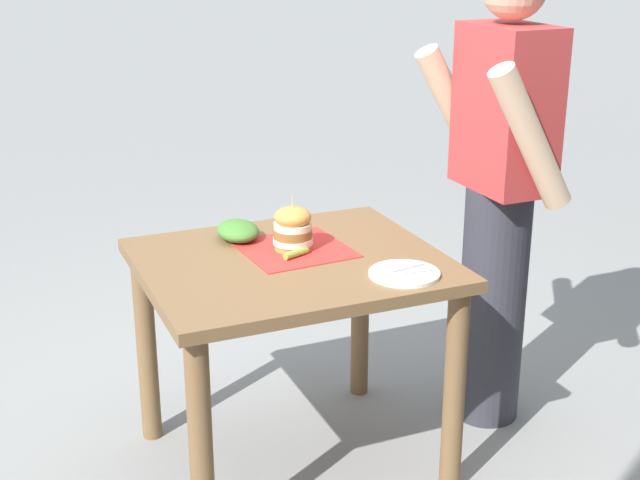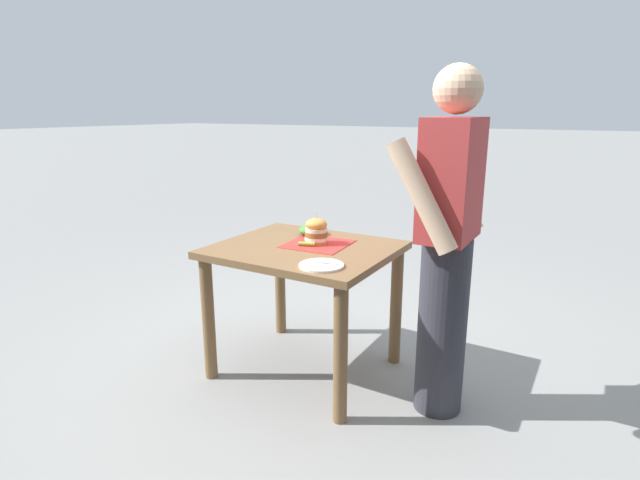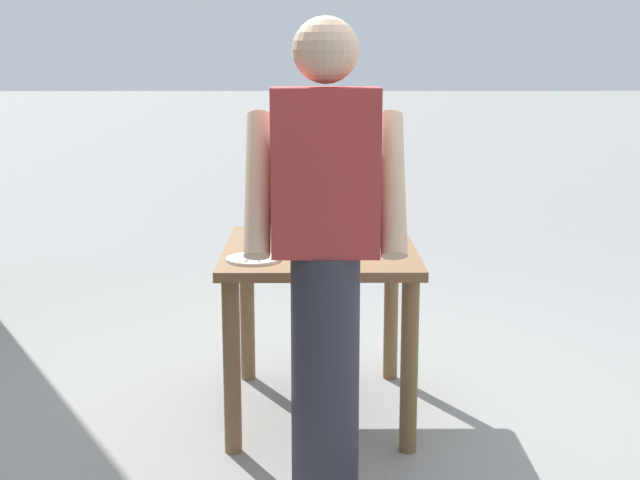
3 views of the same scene
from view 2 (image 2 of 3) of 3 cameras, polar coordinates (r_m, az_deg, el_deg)
name	(u,v)px [view 2 (image 2 of 3)]	position (r m, az deg, el deg)	size (l,w,h in m)	color
ground_plane	(306,368)	(3.06, -1.67, -14.46)	(80.00, 80.00, 0.00)	gray
patio_table	(305,270)	(2.82, -1.76, -3.40)	(0.82, 0.96, 0.75)	brown
serving_paper	(318,244)	(2.82, -0.25, -0.44)	(0.34, 0.34, 0.00)	red
sandwich	(316,231)	(2.80, -0.42, 1.02)	(0.13, 0.13, 0.18)	gold
pickle_spear	(306,244)	(2.76, -1.56, -0.48)	(0.02, 0.02, 0.09)	#8EA83D
side_plate_with_forks	(321,265)	(2.42, 0.15, -2.91)	(0.22, 0.22, 0.02)	white
side_salad	(311,230)	(3.02, -1.00, 1.17)	(0.18, 0.14, 0.07)	#477F33
diner_across_table	(447,242)	(2.44, 14.28, -0.18)	(0.55, 0.35, 1.69)	#33333D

